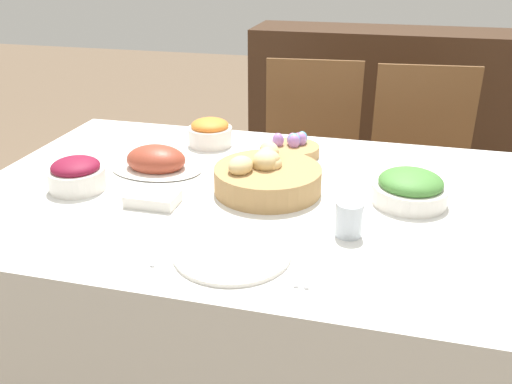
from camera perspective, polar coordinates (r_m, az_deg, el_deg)
dining_table at (r=1.74m, az=0.47°, el=-11.70°), size 1.66×1.06×0.77m
chair_far_right at (r=2.40m, az=16.90°, el=1.49°), size 0.46×0.46×0.96m
chair_far_center at (r=2.41m, az=5.71°, el=2.64°), size 0.46×0.46×0.96m
sideboard at (r=3.35m, az=13.20°, el=8.00°), size 1.55×0.44×0.98m
bread_basket at (r=1.54m, az=1.13°, el=1.74°), size 0.31×0.31×0.12m
egg_basket at (r=1.81m, az=3.98°, el=4.72°), size 0.17×0.17×0.08m
ham_platter at (r=1.72m, az=-10.47°, el=3.19°), size 0.29×0.20×0.09m
green_salad_bowl at (r=1.53m, az=15.91°, el=0.37°), size 0.20×0.20×0.09m
beet_salad_bowl at (r=1.63m, az=-18.36°, el=1.78°), size 0.16×0.16×0.09m
carrot_bowl at (r=1.91m, az=-4.85°, el=6.28°), size 0.15×0.15×0.09m
dinner_plate at (r=1.24m, az=-2.50°, el=-6.40°), size 0.27×0.27×0.01m
fork at (r=1.29m, az=-9.36°, el=-5.51°), size 0.02×0.19×0.00m
knife at (r=1.21m, az=4.84°, el=-7.44°), size 0.02×0.19×0.00m
spoon at (r=1.21m, az=6.25°, el=-7.61°), size 0.02×0.19×0.00m
drinking_cup at (r=1.32m, az=9.75°, el=-2.83°), size 0.07×0.07×0.09m
butter_dish at (r=1.49m, az=-10.82°, el=-0.72°), size 0.14×0.09×0.03m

